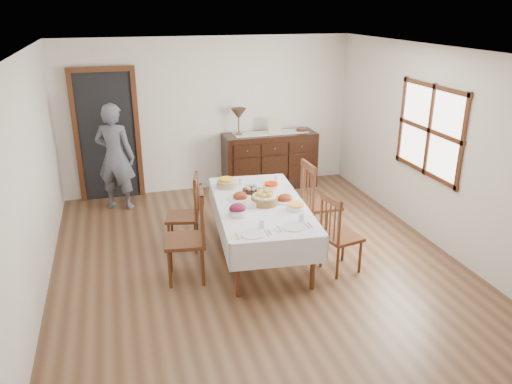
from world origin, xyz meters
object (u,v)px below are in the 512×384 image
object	(u,v)px
chair_right_near	(338,233)
chair_right_far	(317,201)
dining_table	(260,209)
table_lamp	(239,115)
chair_left_far	(186,212)
person	(115,153)
sideboard	(269,160)
chair_left_near	(190,235)

from	to	relation	value
chair_right_near	chair_right_far	size ratio (longest dim) A/B	0.89
dining_table	chair_right_near	distance (m)	1.03
chair_right_near	table_lamp	bearing A→B (deg)	-4.00
chair_left_far	chair_right_near	xyz separation A→B (m)	(1.66, -1.12, -0.01)
person	sideboard	bearing A→B (deg)	-149.21
dining_table	chair_right_far	bearing A→B (deg)	22.14
chair_left_far	sideboard	distance (m)	2.67
chair_right_far	table_lamp	world-z (taller)	table_lamp
chair_left_near	person	size ratio (longest dim) A/B	0.62
dining_table	table_lamp	distance (m)	2.63
chair_left_near	person	world-z (taller)	person
person	dining_table	bearing A→B (deg)	152.71
dining_table	chair_left_near	world-z (taller)	chair_left_near
chair_right_far	sideboard	bearing A→B (deg)	-1.39
chair_right_near	person	world-z (taller)	person
dining_table	person	bearing A→B (deg)	133.29
chair_left_near	sideboard	size ratio (longest dim) A/B	0.69
dining_table	chair_left_far	size ratio (longest dim) A/B	2.21
dining_table	chair_right_near	size ratio (longest dim) A/B	2.25
chair_right_near	sideboard	bearing A→B (deg)	-13.88
chair_left_far	person	xyz separation A→B (m)	(-0.84, 1.72, 0.39)
table_lamp	chair_left_far	bearing A→B (deg)	-121.25
chair_right_far	chair_left_far	bearing A→B (deg)	81.94
dining_table	table_lamp	size ratio (longest dim) A/B	4.88
dining_table	chair_right_far	world-z (taller)	chair_right_far
chair_right_near	person	size ratio (longest dim) A/B	0.55
sideboard	table_lamp	xyz separation A→B (m)	(-0.54, 0.04, 0.84)
table_lamp	person	bearing A→B (deg)	-171.52
chair_left_far	chair_right_far	size ratio (longest dim) A/B	0.91
dining_table	sideboard	world-z (taller)	sideboard
sideboard	table_lamp	size ratio (longest dim) A/B	3.54
chair_left_far	table_lamp	bearing A→B (deg)	161.78
table_lamp	dining_table	bearing A→B (deg)	-98.13
chair_right_near	sideboard	world-z (taller)	chair_right_near
sideboard	table_lamp	bearing A→B (deg)	176.13
dining_table	chair_left_near	bearing A→B (deg)	-155.55
chair_left_near	chair_right_near	bearing A→B (deg)	87.90
chair_left_near	person	bearing A→B (deg)	-155.29
table_lamp	chair_left_near	bearing A→B (deg)	-114.79
chair_right_near	chair_left_near	bearing A→B (deg)	68.10
chair_left_far	chair_right_near	world-z (taller)	chair_left_far
chair_left_far	sideboard	size ratio (longest dim) A/B	0.62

